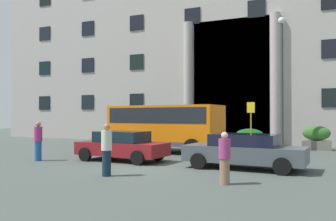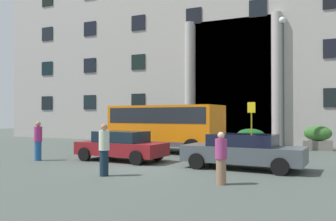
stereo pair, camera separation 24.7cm
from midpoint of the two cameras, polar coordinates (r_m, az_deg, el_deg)
ground_plane at (r=14.65m, az=-3.78°, el=-9.18°), size 80.00×64.00×0.12m
office_building_facade at (r=31.49m, az=11.48°, el=8.94°), size 42.76×9.62×14.82m
orange_minibus at (r=20.07m, az=-0.02°, el=-2.22°), size 6.47×3.13×2.63m
bus_stop_sign at (r=20.77m, az=13.60°, el=-1.70°), size 0.44×0.08×2.84m
hedge_planter_entrance_left at (r=24.96m, az=1.98°, el=-3.71°), size 1.52×0.89×1.69m
hedge_planter_entrance_right at (r=23.74m, az=13.44°, el=-4.39°), size 1.84×0.98×1.22m
hedge_planter_far_west at (r=23.25m, az=23.23°, el=-4.14°), size 1.65×0.81×1.45m
hedge_planter_west at (r=26.20m, az=-4.70°, el=-3.79°), size 2.09×0.85×1.49m
parked_estate_mid at (r=16.40m, az=-7.12°, el=-5.62°), size 4.27×2.19×1.35m
parked_coupe_end at (r=14.14m, az=12.43°, el=-6.34°), size 4.70×2.23×1.35m
scooter_by_planter at (r=18.60m, az=-6.33°, el=-5.80°), size 2.02×0.55×0.89m
pedestrian_woman_dark_dress at (r=10.85m, az=9.18°, el=-7.58°), size 0.36×0.36×1.58m
pedestrian_woman_with_bag at (r=17.40m, az=-19.78°, el=-4.59°), size 0.36×0.36×1.80m
pedestrian_man_crossing at (r=12.38m, az=-9.66°, el=-6.19°), size 0.36×0.36×1.79m
lamppost_plaza_centre at (r=21.94m, az=18.25°, el=5.74°), size 0.40×0.40×7.87m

